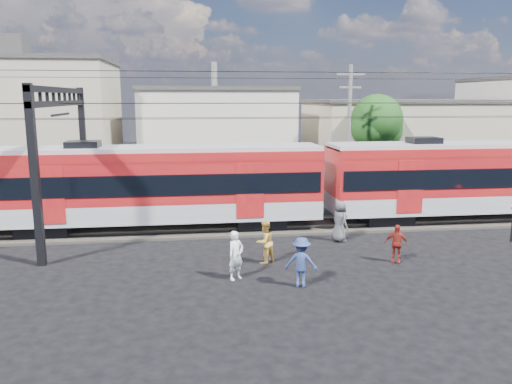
% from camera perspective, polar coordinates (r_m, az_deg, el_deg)
% --- Properties ---
extents(ground, '(120.00, 120.00, 0.00)m').
position_cam_1_polar(ground, '(17.85, 6.46, -10.58)').
color(ground, black).
rests_on(ground, ground).
extents(track_bed, '(70.00, 3.40, 0.12)m').
position_cam_1_polar(track_bed, '(25.29, 2.12, -3.93)').
color(track_bed, '#2D2823').
rests_on(track_bed, ground).
extents(rail_near, '(70.00, 0.12, 0.12)m').
position_cam_1_polar(rail_near, '(24.55, 2.41, -4.10)').
color(rail_near, '#59544C').
rests_on(rail_near, track_bed).
extents(rail_far, '(70.00, 0.12, 0.12)m').
position_cam_1_polar(rail_far, '(25.98, 1.85, -3.26)').
color(rail_far, '#59544C').
rests_on(rail_far, track_bed).
extents(commuter_train, '(50.30, 3.08, 4.17)m').
position_cam_1_polar(commuter_train, '(24.51, -11.06, 1.00)').
color(commuter_train, black).
rests_on(commuter_train, ground).
extents(catenary, '(70.00, 9.30, 7.52)m').
position_cam_1_polar(catenary, '(24.58, -18.26, 7.11)').
color(catenary, black).
rests_on(catenary, ground).
extents(building_west, '(14.28, 10.20, 9.30)m').
position_cam_1_polar(building_west, '(42.18, -25.49, 7.26)').
color(building_west, tan).
rests_on(building_west, ground).
extents(building_midwest, '(12.24, 12.24, 7.30)m').
position_cam_1_polar(building_midwest, '(43.26, -4.71, 7.00)').
color(building_midwest, beige).
rests_on(building_midwest, ground).
extents(building_mideast, '(16.32, 10.20, 6.30)m').
position_cam_1_polar(building_mideast, '(44.14, 16.86, 6.00)').
color(building_mideast, tan).
rests_on(building_mideast, ground).
extents(utility_pole_mid, '(1.80, 0.24, 8.50)m').
position_cam_1_polar(utility_pole_mid, '(32.78, 10.58, 7.19)').
color(utility_pole_mid, slate).
rests_on(utility_pole_mid, ground).
extents(tree_near, '(3.82, 3.64, 6.72)m').
position_cam_1_polar(tree_near, '(36.75, 13.86, 7.63)').
color(tree_near, '#382619').
rests_on(tree_near, ground).
extents(pedestrian_a, '(0.78, 0.72, 1.79)m').
position_cam_1_polar(pedestrian_a, '(18.07, -2.32, -7.24)').
color(pedestrian_a, white).
rests_on(pedestrian_a, ground).
extents(pedestrian_b, '(1.07, 1.03, 1.73)m').
position_cam_1_polar(pedestrian_b, '(19.77, 1.01, -5.72)').
color(pedestrian_b, gold).
rests_on(pedestrian_b, ground).
extents(pedestrian_c, '(1.29, 0.99, 1.77)m').
position_cam_1_polar(pedestrian_c, '(17.44, 5.20, -7.99)').
color(pedestrian_c, navy).
rests_on(pedestrian_c, ground).
extents(pedestrian_d, '(0.99, 0.70, 1.56)m').
position_cam_1_polar(pedestrian_d, '(20.61, 15.74, -5.70)').
color(pedestrian_d, maroon).
rests_on(pedestrian_d, ground).
extents(pedestrian_e, '(0.90, 1.08, 1.89)m').
position_cam_1_polar(pedestrian_e, '(22.99, 9.56, -3.30)').
color(pedestrian_e, '#4B4B50').
rests_on(pedestrian_e, ground).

